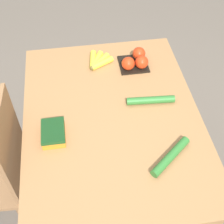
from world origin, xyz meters
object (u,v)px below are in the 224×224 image
(banana_bunch, at_px, (98,61))
(cucumber_near, at_px, (151,100))
(cucumber_far, at_px, (171,156))
(tomato_pack, at_px, (136,60))
(chair, at_px, (0,171))
(carrot_bag, at_px, (53,132))

(banana_bunch, xyz_separation_m, cucumber_near, (-0.37, -0.25, 0.00))
(cucumber_far, bearing_deg, tomato_pack, 2.52)
(tomato_pack, bearing_deg, cucumber_near, -176.32)
(cucumber_far, bearing_deg, banana_bunch, 19.12)
(chair, height_order, tomato_pack, chair)
(chair, relative_size, banana_bunch, 5.93)
(cucumber_far, bearing_deg, carrot_bag, 68.41)
(tomato_pack, height_order, cucumber_far, tomato_pack)
(chair, height_order, carrot_bag, chair)
(tomato_pack, xyz_separation_m, cucumber_far, (-0.69, -0.03, -0.02))
(banana_bunch, bearing_deg, tomato_pack, -103.55)
(banana_bunch, distance_m, cucumber_near, 0.45)
(tomato_pack, height_order, carrot_bag, tomato_pack)
(carrot_bag, relative_size, cucumber_far, 0.68)
(tomato_pack, height_order, cucumber_near, tomato_pack)
(chair, bearing_deg, cucumber_far, 78.78)
(banana_bunch, xyz_separation_m, cucumber_far, (-0.74, -0.26, 0.00))
(chair, distance_m, tomato_pack, 1.02)
(carrot_bag, xyz_separation_m, cucumber_near, (0.15, -0.53, -0.01))
(banana_bunch, bearing_deg, cucumber_near, -146.40)
(tomato_pack, distance_m, cucumber_far, 0.69)
(chair, xyz_separation_m, banana_bunch, (0.52, -0.63, 0.28))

